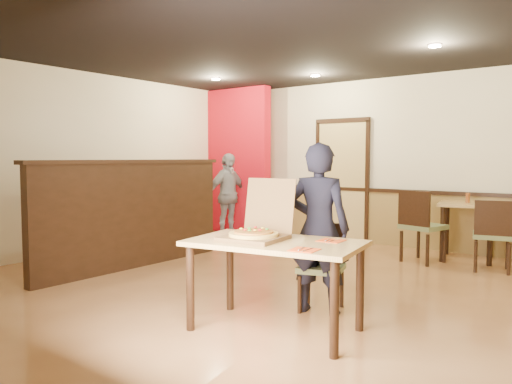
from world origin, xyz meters
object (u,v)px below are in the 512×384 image
condiment (468,198)px  passerby (228,195)px  side_chair_left (420,223)px  pizza_box (257,232)px  diner_chair (323,263)px  diner (319,228)px  main_table (275,254)px  side_chair_right (493,233)px  side_table (468,216)px

condiment → passerby: bearing=-173.2°
side_chair_left → pizza_box: size_ratio=1.62×
diner_chair → condiment: condiment is taller
diner_chair → diner: size_ratio=0.51×
condiment → main_table: bearing=-97.0°
diner → pizza_box: (-0.22, -0.68, 0.03)m
side_chair_right → main_table: bearing=61.0°
diner → pizza_box: bearing=58.7°
side_chair_left → side_table: 0.78m
side_table → pizza_box: size_ratio=1.43×
passerby → pizza_box: bearing=-130.5°
side_chair_right → pizza_box: pizza_box is taller
condiment → pizza_box: bearing=-99.3°
pizza_box → side_table: bearing=73.5°
main_table → diner_chair: bearing=79.7°
main_table → condiment: 4.15m
main_table → side_chair_right: bearing=64.8°
side_table → passerby: bearing=-173.6°
passerby → main_table: bearing=-128.8°
diner → side_chair_left: bearing=-103.5°
side_table → passerby: passerby is taller
main_table → side_chair_left: size_ratio=1.53×
diner → passerby: (-3.66, 2.97, -0.03)m
diner_chair → pizza_box: bearing=-119.8°
side_table → diner_chair: bearing=-98.6°
main_table → side_chair_right: size_ratio=1.67×
side_chair_left → side_chair_right: side_chair_left is taller
side_chair_left → passerby: bearing=11.9°
side_chair_left → passerby: (-3.66, 0.16, 0.22)m
side_chair_left → pizza_box: (-0.22, -3.49, 0.28)m
diner_chair → diner: (0.03, -0.14, 0.35)m
diner_chair → side_chair_right: side_chair_right is taller
side_chair_right → passerby: 4.60m
side_chair_left → diner_chair: bearing=103.7°
side_chair_left → condiment: (0.46, 0.65, 0.34)m
side_chair_right → diner: (-0.94, -2.82, 0.30)m
main_table → diner_chair: 0.82m
main_table → side_table: side_table is taller
diner → pizza_box: diner is taller
diner_chair → side_chair_left: side_chair_left is taller
condiment → diner: bearing=-97.6°
side_chair_right → diner: 2.98m
side_table → side_chair_right: bearing=-53.0°
main_table → side_table: bearing=73.4°
pizza_box → diner_chair: bearing=70.1°
diner_chair → diner: diner is taller
side_chair_right → pizza_box: 3.70m
side_table → passerby: 4.16m
side_table → condiment: 0.25m
main_table → diner_chair: diner_chair is taller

